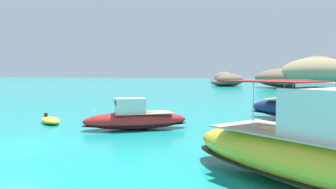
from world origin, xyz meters
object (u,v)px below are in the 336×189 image
islet_large (305,76)px  motorboat_navy (313,108)px  motorboat_yellow (324,156)px  motorboat_red (135,119)px  islet_small (226,80)px  dinghy_tender (51,120)px

islet_large → motorboat_navy: 58.60m
motorboat_yellow → motorboat_red: bearing=140.7°
motorboat_yellow → motorboat_navy: motorboat_yellow is taller
motorboat_yellow → motorboat_red: size_ratio=1.56×
islet_small → islet_large: bearing=-14.0°
motorboat_yellow → motorboat_red: 12.79m
islet_small → motorboat_yellow: bearing=-78.2°
motorboat_red → islet_small: bearing=95.3°
islet_small → motorboat_yellow: size_ratio=1.01×
islet_large → islet_small: 19.61m
islet_small → motorboat_red: (6.58, -70.54, -0.84)m
islet_small → motorboat_yellow: islet_small is taller
motorboat_red → dinghy_tender: size_ratio=2.39×
islet_large → motorboat_navy: size_ratio=2.82×
motorboat_navy → dinghy_tender: motorboat_navy is taller
dinghy_tender → islet_large: bearing=74.0°
islet_large → islet_small: size_ratio=2.70×
motorboat_red → motorboat_yellow: bearing=-39.3°
motorboat_yellow → motorboat_red: motorboat_yellow is taller
islet_small → motorboat_red: 70.85m
islet_large → dinghy_tender: bearing=-106.0°
motorboat_yellow → motorboat_navy: 15.37m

